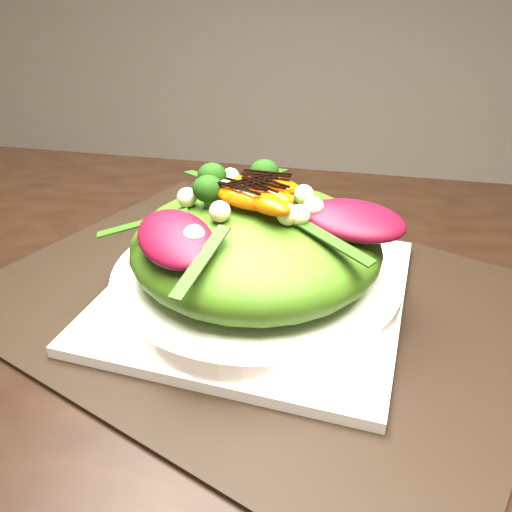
% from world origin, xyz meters
% --- Properties ---
extents(dining_table, '(1.60, 0.90, 0.75)m').
position_xyz_m(dining_table, '(0.00, 0.00, 0.73)').
color(dining_table, black).
rests_on(dining_table, floor).
extents(placemat, '(0.62, 0.55, 0.00)m').
position_xyz_m(placemat, '(-0.09, 0.08, 0.75)').
color(placemat, black).
rests_on(placemat, dining_table).
extents(plate_base, '(0.30, 0.30, 0.01)m').
position_xyz_m(plate_base, '(-0.09, 0.08, 0.76)').
color(plate_base, silver).
rests_on(plate_base, placemat).
extents(salad_bowl, '(0.33, 0.33, 0.02)m').
position_xyz_m(salad_bowl, '(-0.09, 0.08, 0.77)').
color(salad_bowl, white).
rests_on(salad_bowl, plate_base).
extents(lettuce_mound, '(0.24, 0.24, 0.08)m').
position_xyz_m(lettuce_mound, '(-0.09, 0.08, 0.81)').
color(lettuce_mound, '#3C6412').
rests_on(lettuce_mound, salad_bowl).
extents(radicchio_leaf, '(0.09, 0.06, 0.02)m').
position_xyz_m(radicchio_leaf, '(-0.01, 0.08, 0.85)').
color(radicchio_leaf, '#490717').
rests_on(radicchio_leaf, lettuce_mound).
extents(orange_segment, '(0.06, 0.03, 0.02)m').
position_xyz_m(orange_segment, '(-0.09, 0.09, 0.86)').
color(orange_segment, '#CB4303').
rests_on(orange_segment, lettuce_mound).
extents(broccoli_floret, '(0.04, 0.04, 0.04)m').
position_xyz_m(broccoli_floret, '(-0.16, 0.10, 0.86)').
color(broccoli_floret, '#133509').
rests_on(broccoli_floret, lettuce_mound).
extents(macadamia_nut, '(0.02, 0.02, 0.02)m').
position_xyz_m(macadamia_nut, '(-0.05, 0.03, 0.85)').
color(macadamia_nut, '#F6EAAD').
rests_on(macadamia_nut, lettuce_mound).
extents(balsamic_drizzle, '(0.04, 0.00, 0.00)m').
position_xyz_m(balsamic_drizzle, '(-0.09, 0.09, 0.87)').
color(balsamic_drizzle, black).
rests_on(balsamic_drizzle, orange_segment).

